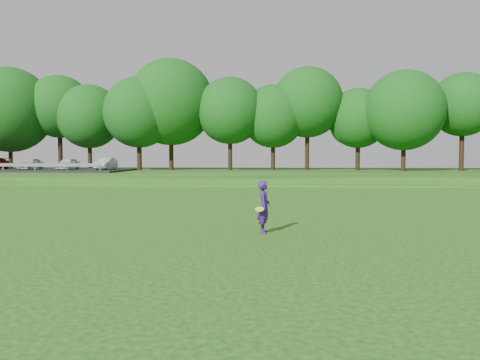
{
  "coord_description": "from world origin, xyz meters",
  "views": [
    {
      "loc": [
        3.39,
        -13.45,
        2.21
      ],
      "look_at": [
        2.03,
        3.82,
        1.3
      ],
      "focal_mm": 35.0,
      "sensor_mm": 36.0,
      "label": 1
    }
  ],
  "objects": [
    {
      "name": "walking_path",
      "position": [
        0.0,
        20.0,
        0.02
      ],
      "size": [
        130.0,
        1.6,
        0.04
      ],
      "primitive_type": "cube",
      "color": "gray",
      "rests_on": "ground"
    },
    {
      "name": "ground",
      "position": [
        0.0,
        0.0,
        0.0
      ],
      "size": [
        140.0,
        140.0,
        0.0
      ],
      "primitive_type": "plane",
      "color": "#0D470E",
      "rests_on": "ground"
    },
    {
      "name": "berm",
      "position": [
        0.0,
        34.0,
        0.3
      ],
      "size": [
        130.0,
        30.0,
        0.6
      ],
      "primitive_type": "cube",
      "color": "#0D470E",
      "rests_on": "ground"
    },
    {
      "name": "treeline",
      "position": [
        0.0,
        38.0,
        8.1
      ],
      "size": [
        104.0,
        7.0,
        15.0
      ],
      "primitive_type": null,
      "color": "#104810",
      "rests_on": "berm"
    },
    {
      "name": "parking_lot",
      "position": [
        -24.36,
        32.82,
        1.06
      ],
      "size": [
        24.0,
        9.0,
        1.38
      ],
      "color": "black",
      "rests_on": "berm"
    },
    {
      "name": "woman",
      "position": [
        3.03,
        -0.18,
        0.75
      ],
      "size": [
        0.43,
        0.76,
        1.49
      ],
      "color": "#39176B",
      "rests_on": "ground"
    }
  ]
}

